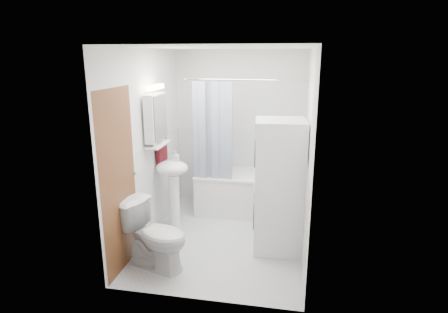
% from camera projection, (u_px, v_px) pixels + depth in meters
% --- Properties ---
extents(floor, '(2.60, 2.60, 0.00)m').
position_uv_depth(floor, '(224.00, 238.00, 4.90)').
color(floor, silver).
rests_on(floor, ground).
extents(room_walls, '(2.60, 2.60, 2.60)m').
position_uv_depth(room_walls, '(224.00, 126.00, 4.51)').
color(room_walls, silver).
rests_on(room_walls, ground).
extents(wainscot, '(1.98, 2.58, 2.58)m').
position_uv_depth(wainscot, '(228.00, 187.00, 5.02)').
color(wainscot, white).
rests_on(wainscot, ground).
extents(door, '(0.05, 2.00, 2.00)m').
position_uv_depth(door, '(134.00, 174.00, 4.28)').
color(door, brown).
rests_on(door, ground).
extents(bathtub, '(1.60, 0.76, 0.61)m').
position_uv_depth(bathtub, '(251.00, 191.00, 5.64)').
color(bathtub, white).
rests_on(bathtub, ground).
extents(tub_spout, '(0.04, 0.12, 0.04)m').
position_uv_depth(tub_spout, '(267.00, 148.00, 5.76)').
color(tub_spout, silver).
rests_on(tub_spout, room_walls).
extents(curtain_rod, '(1.78, 0.02, 0.02)m').
position_uv_depth(curtain_rod, '(250.00, 80.00, 4.90)').
color(curtain_rod, silver).
rests_on(curtain_rod, room_walls).
extents(shower_curtain, '(0.55, 0.02, 1.45)m').
position_uv_depth(shower_curtain, '(212.00, 134.00, 5.19)').
color(shower_curtain, '#15234B').
rests_on(shower_curtain, curtain_rod).
extents(sink, '(0.44, 0.37, 1.04)m').
position_uv_depth(sink, '(173.00, 178.00, 5.06)').
color(sink, white).
rests_on(sink, ground).
extents(medicine_cabinet, '(0.13, 0.50, 0.71)m').
position_uv_depth(medicine_cabinet, '(156.00, 116.00, 4.74)').
color(medicine_cabinet, white).
rests_on(medicine_cabinet, room_walls).
extents(shelf, '(0.18, 0.54, 0.02)m').
position_uv_depth(shelf, '(158.00, 144.00, 4.84)').
color(shelf, silver).
rests_on(shelf, room_walls).
extents(shower_caddy, '(0.22, 0.06, 0.02)m').
position_uv_depth(shower_caddy, '(270.00, 134.00, 5.69)').
color(shower_caddy, silver).
rests_on(shower_caddy, room_walls).
extents(towel, '(0.07, 0.32, 0.77)m').
position_uv_depth(towel, '(161.00, 134.00, 5.06)').
color(towel, '#4F0C1F').
rests_on(towel, room_walls).
extents(washer_dryer, '(0.62, 0.62, 1.60)m').
position_uv_depth(washer_dryer, '(278.00, 186.00, 4.46)').
color(washer_dryer, white).
rests_on(washer_dryer, ground).
extents(toilet, '(0.87, 0.64, 0.76)m').
position_uv_depth(toilet, '(156.00, 235.00, 4.15)').
color(toilet, white).
rests_on(toilet, ground).
extents(soap_pump, '(0.08, 0.17, 0.08)m').
position_uv_depth(soap_pump, '(176.00, 160.00, 5.01)').
color(soap_pump, gray).
rests_on(soap_pump, sink).
extents(shelf_bottle, '(0.07, 0.18, 0.07)m').
position_uv_depth(shelf_bottle, '(154.00, 143.00, 4.68)').
color(shelf_bottle, gray).
rests_on(shelf_bottle, shelf).
extents(shelf_cup, '(0.10, 0.09, 0.10)m').
position_uv_depth(shelf_cup, '(161.00, 138.00, 4.93)').
color(shelf_cup, gray).
rests_on(shelf_cup, shelf).
extents(shampoo_a, '(0.13, 0.17, 0.13)m').
position_uv_depth(shampoo_a, '(262.00, 129.00, 5.69)').
color(shampoo_a, gray).
rests_on(shampoo_a, shower_caddy).
extents(shampoo_b, '(0.08, 0.21, 0.08)m').
position_uv_depth(shampoo_b, '(270.00, 131.00, 5.68)').
color(shampoo_b, navy).
rests_on(shampoo_b, shower_caddy).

